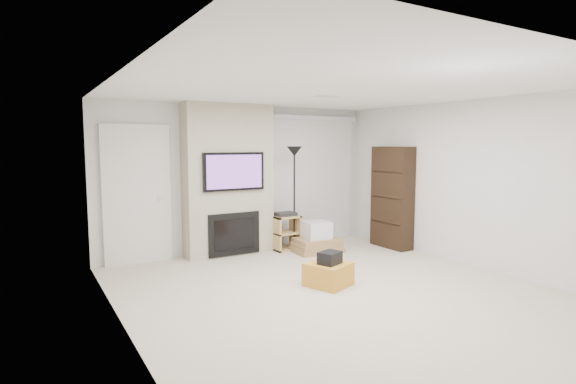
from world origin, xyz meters
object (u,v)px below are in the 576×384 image
floor_lamp (294,169)px  ottoman (328,274)px  box_stack (316,240)px  av_stand (285,230)px  bookshelf (392,197)px

floor_lamp → ottoman: bearing=-109.1°
box_stack → floor_lamp: bearing=124.9°
av_stand → bookshelf: bookshelf is taller
floor_lamp → box_stack: 1.29m
floor_lamp → bookshelf: bearing=-24.5°
ottoman → av_stand: av_stand is taller
ottoman → av_stand: size_ratio=0.76×
ottoman → bookshelf: bearing=28.2°
ottoman → floor_lamp: 2.42m
av_stand → box_stack: av_stand is taller
floor_lamp → av_stand: floor_lamp is taller
av_stand → box_stack: bearing=-48.7°
box_stack → ottoman: bearing=-119.6°
ottoman → box_stack: size_ratio=0.60×
box_stack → bookshelf: 1.58m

